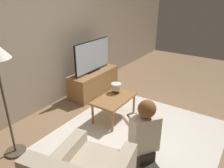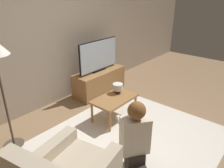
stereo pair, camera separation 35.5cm
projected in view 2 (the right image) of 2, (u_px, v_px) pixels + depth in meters
The scene contains 8 objects.
ground_plane at pixel (133, 139), 3.34m from camera, with size 10.00×10.00×0.00m, color #896B4C.
wall_back at pixel (49, 37), 3.97m from camera, with size 10.00×0.06×2.60m.
rug at pixel (133, 138), 3.34m from camera, with size 2.45×2.33×0.02m.
tv_stand at pixel (99, 81), 4.75m from camera, with size 1.20×0.46×0.50m.
tv at pixel (99, 56), 4.52m from camera, with size 1.05×0.08×0.65m.
coffee_table at pixel (114, 100), 3.71m from camera, with size 0.78×0.47×0.41m.
person_kneeling at pixel (136, 137), 2.60m from camera, with size 0.69×0.82×0.94m.
table_lamp at pixel (118, 87), 3.84m from camera, with size 0.18×0.18×0.17m.
Camera 2 is at (-2.28, -1.52, 2.11)m, focal length 35.00 mm.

